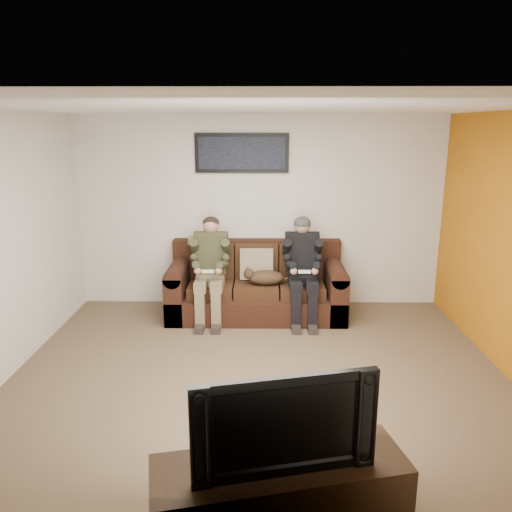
{
  "coord_description": "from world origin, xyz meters",
  "views": [
    {
      "loc": [
        0.02,
        -4.53,
        2.43
      ],
      "look_at": [
        -0.04,
        1.2,
        0.95
      ],
      "focal_mm": 35.0,
      "sensor_mm": 36.0,
      "label": 1
    }
  ],
  "objects_px": {
    "cat": "(264,277)",
    "tv_stand": "(280,497)",
    "person_left": "(210,263)",
    "person_right": "(302,263)",
    "television": "(281,417)",
    "sofa": "(257,287)",
    "framed_poster": "(242,153)"
  },
  "relations": [
    {
      "from": "person_left",
      "to": "framed_poster",
      "type": "height_order",
      "value": "framed_poster"
    },
    {
      "from": "cat",
      "to": "television",
      "type": "height_order",
      "value": "television"
    },
    {
      "from": "person_left",
      "to": "cat",
      "type": "distance_m",
      "value": 0.72
    },
    {
      "from": "sofa",
      "to": "person_left",
      "type": "distance_m",
      "value": 0.73
    },
    {
      "from": "person_left",
      "to": "person_right",
      "type": "relative_size",
      "value": 0.99
    },
    {
      "from": "sofa",
      "to": "person_right",
      "type": "bearing_deg",
      "value": -17.99
    },
    {
      "from": "tv_stand",
      "to": "person_left",
      "type": "bearing_deg",
      "value": 89.49
    },
    {
      "from": "person_left",
      "to": "cat",
      "type": "relative_size",
      "value": 2.0
    },
    {
      "from": "cat",
      "to": "tv_stand",
      "type": "bearing_deg",
      "value": -88.79
    },
    {
      "from": "sofa",
      "to": "cat",
      "type": "xyz_separation_m",
      "value": [
        0.1,
        -0.21,
        0.2
      ]
    },
    {
      "from": "sofa",
      "to": "framed_poster",
      "type": "xyz_separation_m",
      "value": [
        -0.2,
        0.38,
        1.75
      ]
    },
    {
      "from": "sofa",
      "to": "person_right",
      "type": "height_order",
      "value": "person_right"
    },
    {
      "from": "person_right",
      "to": "tv_stand",
      "type": "distance_m",
      "value": 3.65
    },
    {
      "from": "television",
      "to": "person_right",
      "type": "bearing_deg",
      "value": 70.82
    },
    {
      "from": "person_right",
      "to": "tv_stand",
      "type": "relative_size",
      "value": 0.86
    },
    {
      "from": "sofa",
      "to": "person_left",
      "type": "height_order",
      "value": "person_left"
    },
    {
      "from": "person_right",
      "to": "framed_poster",
      "type": "bearing_deg",
      "value": 143.95
    },
    {
      "from": "cat",
      "to": "tv_stand",
      "type": "distance_m",
      "value": 3.59
    },
    {
      "from": "cat",
      "to": "framed_poster",
      "type": "relative_size",
      "value": 0.53
    },
    {
      "from": "framed_poster",
      "to": "tv_stand",
      "type": "height_order",
      "value": "framed_poster"
    },
    {
      "from": "person_left",
      "to": "television",
      "type": "distance_m",
      "value": 3.67
    },
    {
      "from": "cat",
      "to": "tv_stand",
      "type": "xyz_separation_m",
      "value": [
        0.08,
        -3.57,
        -0.32
      ]
    },
    {
      "from": "framed_poster",
      "to": "person_left",
      "type": "bearing_deg",
      "value": -124.17
    },
    {
      "from": "television",
      "to": "framed_poster",
      "type": "bearing_deg",
      "value": 82.57
    },
    {
      "from": "tv_stand",
      "to": "television",
      "type": "distance_m",
      "value": 0.55
    },
    {
      "from": "cat",
      "to": "tv_stand",
      "type": "height_order",
      "value": "cat"
    },
    {
      "from": "framed_poster",
      "to": "television",
      "type": "height_order",
      "value": "framed_poster"
    },
    {
      "from": "cat",
      "to": "framed_poster",
      "type": "bearing_deg",
      "value": 117.23
    },
    {
      "from": "cat",
      "to": "tv_stand",
      "type": "relative_size",
      "value": 0.43
    },
    {
      "from": "tv_stand",
      "to": "television",
      "type": "height_order",
      "value": "television"
    },
    {
      "from": "sofa",
      "to": "person_right",
      "type": "xyz_separation_m",
      "value": [
        0.59,
        -0.19,
        0.39
      ]
    },
    {
      "from": "person_left",
      "to": "cat",
      "type": "height_order",
      "value": "person_left"
    }
  ]
}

